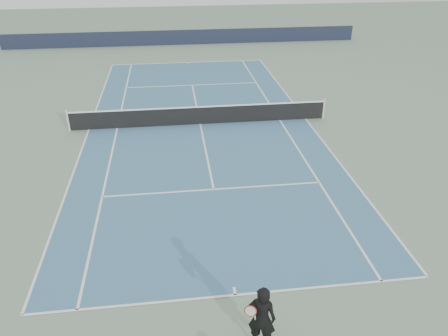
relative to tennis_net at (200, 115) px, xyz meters
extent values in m
plane|color=slate|center=(0.00, 0.00, -0.50)|extent=(80.00, 80.00, 0.00)
cube|color=#396887|center=(0.00, 0.00, -0.50)|extent=(10.97, 23.77, 0.01)
cylinder|color=silver|center=(-6.40, 0.00, 0.03)|extent=(0.10, 0.10, 1.07)
cylinder|color=silver|center=(6.40, 0.00, 0.03)|extent=(0.10, 0.10, 1.07)
cube|color=black|center=(0.00, 0.00, -0.04)|extent=(12.80, 0.03, 0.90)
cube|color=white|center=(0.00, 0.00, 0.43)|extent=(12.80, 0.04, 0.06)
cube|color=black|center=(0.00, 17.88, 0.10)|extent=(30.00, 0.25, 1.20)
imported|color=black|center=(0.35, -13.52, 0.38)|extent=(0.81, 0.71, 1.77)
torus|color=#98220C|center=(0.07, -13.57, 0.68)|extent=(0.34, 0.18, 0.36)
cylinder|color=white|center=(0.07, -13.57, 0.68)|extent=(0.29, 0.14, 0.32)
cylinder|color=white|center=(0.19, -13.54, 0.42)|extent=(0.08, 0.13, 0.27)
camera|label=1|loc=(-1.40, -20.40, 8.06)|focal=35.00mm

